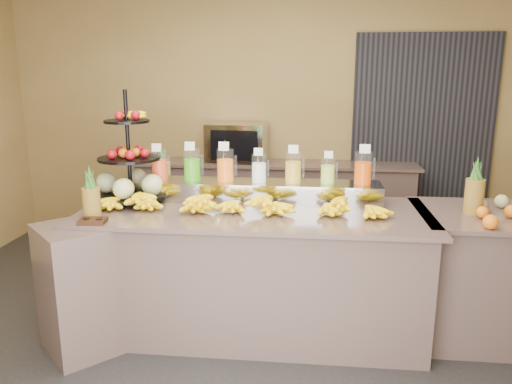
% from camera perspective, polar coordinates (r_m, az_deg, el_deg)
% --- Properties ---
extents(ground, '(6.00, 6.00, 0.00)m').
position_cam_1_polar(ground, '(3.69, -0.68, -17.44)').
color(ground, black).
rests_on(ground, ground).
extents(room_envelope, '(6.04, 5.02, 2.82)m').
position_cam_1_polar(room_envelope, '(3.92, 3.42, 13.21)').
color(room_envelope, olive).
rests_on(room_envelope, ground).
extents(buffet_counter, '(2.75, 1.25, 0.93)m').
position_cam_1_polar(buffet_counter, '(3.72, -2.01, -9.11)').
color(buffet_counter, '#896A63').
rests_on(buffet_counter, ground).
extents(right_counter, '(1.08, 0.88, 0.93)m').
position_cam_1_polar(right_counter, '(4.04, 25.05, -8.54)').
color(right_counter, '#896A63').
rests_on(right_counter, ground).
extents(back_ledge, '(3.10, 0.55, 0.93)m').
position_cam_1_polar(back_ledge, '(5.59, 2.03, -1.26)').
color(back_ledge, '#896A63').
rests_on(back_ledge, ground).
extents(pitcher_tray, '(1.85, 0.30, 0.15)m').
position_cam_1_polar(pitcher_tray, '(3.84, 0.35, 0.11)').
color(pitcher_tray, gray).
rests_on(pitcher_tray, buffet_counter).
extents(juice_pitcher_orange_a, '(0.12, 0.13, 0.30)m').
position_cam_1_polar(juice_pitcher_orange_a, '(3.96, -10.97, 2.87)').
color(juice_pitcher_orange_a, silver).
rests_on(juice_pitcher_orange_a, pitcher_tray).
extents(juice_pitcher_green, '(0.13, 0.14, 0.32)m').
position_cam_1_polar(juice_pitcher_green, '(3.89, -7.31, 2.91)').
color(juice_pitcher_green, silver).
rests_on(juice_pitcher_green, pitcher_tray).
extents(juice_pitcher_orange_b, '(0.13, 0.14, 0.32)m').
position_cam_1_polar(juice_pitcher_orange_b, '(3.84, -3.52, 2.87)').
color(juice_pitcher_orange_b, silver).
rests_on(juice_pitcher_orange_b, pitcher_tray).
extents(juice_pitcher_milk, '(0.11, 0.12, 0.28)m').
position_cam_1_polar(juice_pitcher_milk, '(3.80, 0.35, 2.58)').
color(juice_pitcher_milk, silver).
rests_on(juice_pitcher_milk, pitcher_tray).
extents(juice_pitcher_lemon, '(0.13, 0.13, 0.31)m').
position_cam_1_polar(juice_pitcher_lemon, '(3.79, 4.27, 2.63)').
color(juice_pitcher_lemon, silver).
rests_on(juice_pitcher_lemon, pitcher_tray).
extents(juice_pitcher_lime, '(0.11, 0.11, 0.26)m').
position_cam_1_polar(juice_pitcher_lime, '(3.79, 8.20, 2.32)').
color(juice_pitcher_lime, silver).
rests_on(juice_pitcher_lime, pitcher_tray).
extents(juice_pitcher_orange_c, '(0.13, 0.14, 0.32)m').
position_cam_1_polar(juice_pitcher_orange_c, '(3.81, 12.13, 2.49)').
color(juice_pitcher_orange_c, silver).
rests_on(juice_pitcher_orange_c, pitcher_tray).
extents(banana_heap, '(2.07, 0.19, 0.17)m').
position_cam_1_polar(banana_heap, '(3.55, -2.29, -1.08)').
color(banana_heap, yellow).
rests_on(banana_heap, buffet_counter).
extents(fruit_stand, '(0.73, 0.73, 0.84)m').
position_cam_1_polar(fruit_stand, '(3.93, -13.70, 2.12)').
color(fruit_stand, black).
rests_on(fruit_stand, buffet_counter).
extents(condiment_caddy, '(0.19, 0.15, 0.03)m').
position_cam_1_polar(condiment_caddy, '(3.47, -18.15, -3.17)').
color(condiment_caddy, black).
rests_on(condiment_caddy, buffet_counter).
extents(pineapple_left_a, '(0.12, 0.12, 0.37)m').
position_cam_1_polar(pineapple_left_a, '(3.57, -18.31, -0.69)').
color(pineapple_left_a, brown).
rests_on(pineapple_left_a, buffet_counter).
extents(pineapple_left_b, '(0.14, 0.14, 0.42)m').
position_cam_1_polar(pineapple_left_b, '(4.11, -10.70, 1.97)').
color(pineapple_left_b, brown).
rests_on(pineapple_left_b, buffet_counter).
extents(right_fruit_pile, '(0.47, 0.45, 0.25)m').
position_cam_1_polar(right_fruit_pile, '(3.71, 26.47, -1.78)').
color(right_fruit_pile, brown).
rests_on(right_fruit_pile, right_counter).
extents(oven_warmer, '(0.67, 0.49, 0.42)m').
position_cam_1_polar(oven_warmer, '(5.49, -2.15, 5.67)').
color(oven_warmer, gray).
rests_on(oven_warmer, back_ledge).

